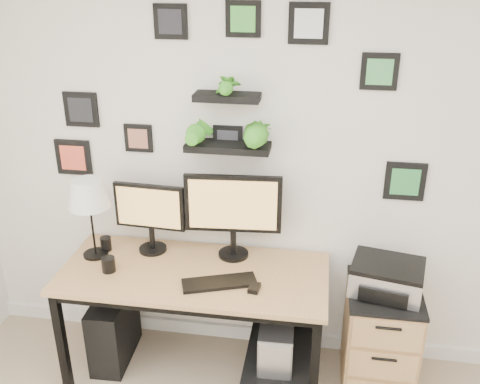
% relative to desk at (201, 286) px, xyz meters
% --- Properties ---
extents(room, '(4.00, 4.00, 4.00)m').
position_rel_desk_xyz_m(room, '(0.43, 0.32, -0.58)').
color(room, tan).
rests_on(room, ground).
extents(desk, '(1.60, 0.70, 0.75)m').
position_rel_desk_xyz_m(desk, '(0.00, 0.00, 0.00)').
color(desk, tan).
rests_on(desk, ground).
extents(monitor_left, '(0.45, 0.19, 0.46)m').
position_rel_desk_xyz_m(monitor_left, '(-0.35, 0.16, 0.39)').
color(monitor_left, black).
rests_on(monitor_left, desk).
extents(monitor_right, '(0.59, 0.20, 0.55)m').
position_rel_desk_xyz_m(monitor_right, '(0.17, 0.18, 0.45)').
color(monitor_right, black).
rests_on(monitor_right, desk).
extents(keyboard, '(0.45, 0.27, 0.02)m').
position_rel_desk_xyz_m(keyboard, '(0.14, -0.15, 0.13)').
color(keyboard, black).
rests_on(keyboard, desk).
extents(mouse, '(0.07, 0.10, 0.03)m').
position_rel_desk_xyz_m(mouse, '(0.35, -0.17, 0.14)').
color(mouse, black).
rests_on(mouse, desk).
extents(table_lamp, '(0.25, 0.25, 0.51)m').
position_rel_desk_xyz_m(table_lamp, '(-0.69, 0.05, 0.54)').
color(table_lamp, black).
rests_on(table_lamp, desk).
extents(mug, '(0.08, 0.08, 0.09)m').
position_rel_desk_xyz_m(mug, '(-0.54, -0.11, 0.17)').
color(mug, black).
rests_on(mug, desk).
extents(pen_cup, '(0.07, 0.07, 0.09)m').
position_rel_desk_xyz_m(pen_cup, '(-0.65, 0.13, 0.17)').
color(pen_cup, black).
rests_on(pen_cup, desk).
extents(pc_tower_black, '(0.22, 0.47, 0.47)m').
position_rel_desk_xyz_m(pc_tower_black, '(-0.60, 0.00, -0.39)').
color(pc_tower_black, black).
rests_on(pc_tower_black, ground).
extents(pc_tower_grey, '(0.22, 0.47, 0.46)m').
position_rel_desk_xyz_m(pc_tower_grey, '(0.48, -0.03, -0.40)').
color(pc_tower_grey, gray).
rests_on(pc_tower_grey, ground).
extents(file_cabinet, '(0.43, 0.53, 0.67)m').
position_rel_desk_xyz_m(file_cabinet, '(1.10, 0.06, -0.29)').
color(file_cabinet, tan).
rests_on(file_cabinet, ground).
extents(printer, '(0.46, 0.39, 0.18)m').
position_rel_desk_xyz_m(printer, '(1.10, 0.06, 0.14)').
color(printer, silver).
rests_on(printer, file_cabinet).
extents(wall_decor, '(2.30, 0.18, 1.11)m').
position_rel_desk_xyz_m(wall_decor, '(0.13, 0.26, 1.03)').
color(wall_decor, black).
rests_on(wall_decor, ground).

